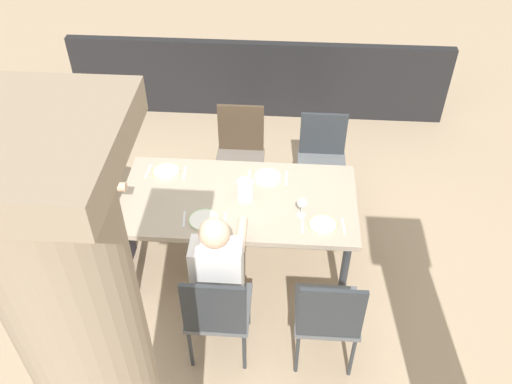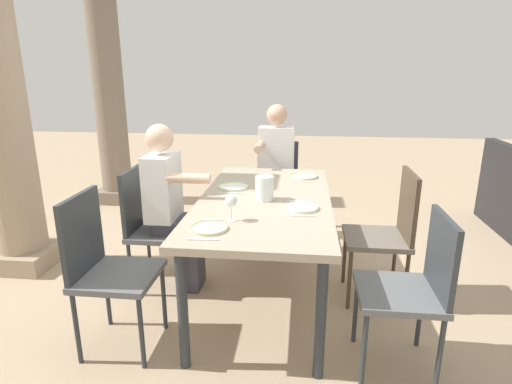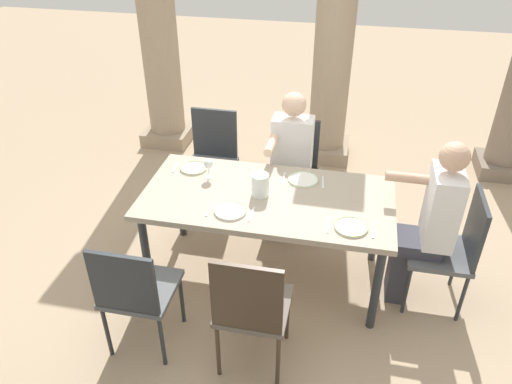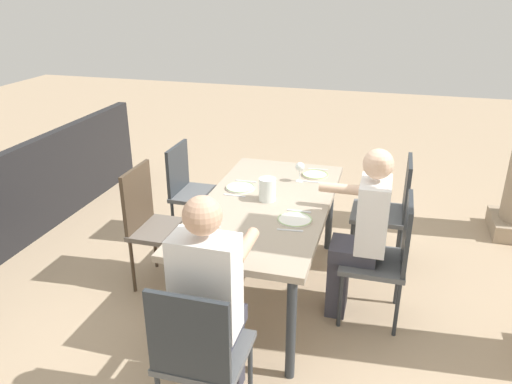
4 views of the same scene
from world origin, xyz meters
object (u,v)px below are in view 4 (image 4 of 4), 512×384
(chair_west_south, at_px, (191,187))
(plate_1, at_px, (240,187))
(diner_man_white, at_px, (211,300))
(plate_2, at_px, (295,219))
(diner_woman_green, at_px, (361,230))
(wine_glass_0, at_px, (300,167))
(water_pitcher, at_px, (267,191))
(chair_mid_north, at_px, (387,253))
(chair_west_north, at_px, (390,206))
(dining_table, at_px, (265,212))
(chair_mid_south, at_px, (153,220))
(chair_head_east, at_px, (199,351))
(plate_0, at_px, (315,175))
(plate_3, at_px, (199,235))

(chair_west_south, distance_m, plate_1, 0.81)
(diner_man_white, height_order, plate_2, diner_man_white)
(chair_west_south, distance_m, diner_woman_green, 1.75)
(wine_glass_0, distance_m, water_pitcher, 0.46)
(chair_west_south, distance_m, chair_mid_north, 1.91)
(chair_west_south, xyz_separation_m, water_pitcher, (0.63, 0.87, 0.32))
(chair_west_north, height_order, diner_man_white, diner_man_white)
(dining_table, distance_m, plate_2, 0.36)
(chair_mid_south, xyz_separation_m, plate_2, (0.16, 1.14, 0.23))
(chair_west_north, height_order, plate_2, chair_west_north)
(chair_west_north, distance_m, chair_head_east, 2.20)
(chair_mid_south, distance_m, chair_head_east, 1.54)
(chair_west_south, height_order, diner_woman_green, diner_woman_green)
(dining_table, relative_size, chair_head_east, 1.96)
(diner_woman_green, bearing_deg, chair_mid_south, -89.89)
(plate_0, bearing_deg, water_pitcher, -23.85)
(diner_woman_green, relative_size, plate_1, 5.63)
(diner_man_white, relative_size, plate_1, 5.88)
(chair_west_south, bearing_deg, diner_woman_green, 64.59)
(chair_west_north, distance_m, diner_man_white, 2.02)
(wine_glass_0, bearing_deg, plate_3, -21.30)
(chair_west_south, height_order, diner_man_white, diner_man_white)
(plate_1, xyz_separation_m, plate_2, (0.44, 0.52, -0.00))
(chair_west_south, xyz_separation_m, diner_man_white, (1.82, 0.88, 0.18))
(diner_woman_green, distance_m, water_pitcher, 0.73)
(wine_glass_0, relative_size, plate_3, 0.72)
(diner_man_white, bearing_deg, water_pitcher, -179.67)
(plate_1, bearing_deg, plate_0, 129.95)
(dining_table, relative_size, chair_mid_south, 1.89)
(wine_glass_0, height_order, water_pitcher, water_pitcher)
(plate_2, bearing_deg, plate_3, -54.16)
(chair_mid_north, height_order, diner_woman_green, diner_woman_green)
(chair_mid_north, height_order, diner_man_white, diner_man_white)
(wine_glass_0, bearing_deg, plate_0, 147.64)
(diner_woman_green, bearing_deg, plate_3, -60.63)
(diner_woman_green, height_order, plate_2, diner_woman_green)
(chair_mid_south, height_order, diner_woman_green, diner_woman_green)
(dining_table, relative_size, diner_man_white, 1.38)
(chair_head_east, xyz_separation_m, wine_glass_0, (-1.82, 0.16, 0.36))
(dining_table, xyz_separation_m, chair_mid_south, (0.07, -0.88, -0.15))
(diner_man_white, xyz_separation_m, plate_2, (-0.91, 0.26, 0.07))
(diner_man_white, xyz_separation_m, plate_0, (-1.78, 0.25, 0.07))
(chair_west_north, bearing_deg, dining_table, -52.28)
(chair_west_north, distance_m, wine_glass_0, 0.82)
(diner_woman_green, distance_m, plate_3, 1.12)
(plate_3, bearing_deg, water_pitcher, 158.11)
(chair_west_south, bearing_deg, dining_table, 52.16)
(diner_man_white, bearing_deg, chair_west_south, -154.24)
(dining_table, height_order, chair_head_east, chair_head_east)
(diner_man_white, xyz_separation_m, wine_glass_0, (-1.62, 0.15, 0.18))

